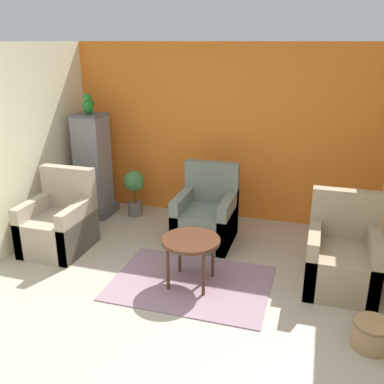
# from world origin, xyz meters

# --- Properties ---
(ground_plane) EXTENTS (20.00, 20.00, 0.00)m
(ground_plane) POSITION_xyz_m (0.00, 0.00, 0.00)
(ground_plane) COLOR #B2A893
(ground_plane) RESTS_ON ground
(wall_back_accent) EXTENTS (4.57, 0.06, 2.52)m
(wall_back_accent) POSITION_xyz_m (0.00, 3.08, 1.26)
(wall_back_accent) COLOR orange
(wall_back_accent) RESTS_ON ground_plane
(wall_left) EXTENTS (0.06, 3.05, 2.52)m
(wall_left) POSITION_xyz_m (-2.26, 1.52, 1.26)
(wall_left) COLOR beige
(wall_left) RESTS_ON ground_plane
(area_rug) EXTENTS (1.71, 1.22, 0.01)m
(area_rug) POSITION_xyz_m (0.14, 1.02, 0.01)
(area_rug) COLOR gray
(area_rug) RESTS_ON ground_plane
(coffee_table) EXTENTS (0.63, 0.63, 0.54)m
(coffee_table) POSITION_xyz_m (0.14, 1.02, 0.48)
(coffee_table) COLOR #472819
(coffee_table) RESTS_ON ground_plane
(armchair_left) EXTENTS (0.73, 0.80, 1.01)m
(armchair_left) POSITION_xyz_m (-1.70, 1.35, 0.32)
(armchair_left) COLOR tan
(armchair_left) RESTS_ON ground_plane
(armchair_right) EXTENTS (0.73, 0.80, 1.01)m
(armchair_right) POSITION_xyz_m (1.69, 1.44, 0.32)
(armchair_right) COLOR #9E896B
(armchair_right) RESTS_ON ground_plane
(armchair_middle) EXTENTS (0.73, 0.80, 1.01)m
(armchair_middle) POSITION_xyz_m (0.01, 2.12, 0.32)
(armchair_middle) COLOR slate
(armchair_middle) RESTS_ON ground_plane
(birdcage) EXTENTS (0.53, 0.53, 1.53)m
(birdcage) POSITION_xyz_m (-1.85, 2.53, 0.73)
(birdcage) COLOR #555559
(birdcage) RESTS_ON ground_plane
(parrot) EXTENTS (0.14, 0.25, 0.30)m
(parrot) POSITION_xyz_m (-1.85, 2.53, 1.67)
(parrot) COLOR #1E842D
(parrot) RESTS_ON birdcage
(potted_plant) EXTENTS (0.34, 0.31, 0.70)m
(potted_plant) POSITION_xyz_m (-1.25, 2.65, 0.45)
(potted_plant) COLOR #66605B
(potted_plant) RESTS_ON ground_plane
(wicker_basket) EXTENTS (0.34, 0.34, 0.25)m
(wicker_basket) POSITION_xyz_m (1.94, 0.48, 0.14)
(wicker_basket) COLOR #A37F51
(wicker_basket) RESTS_ON ground_plane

